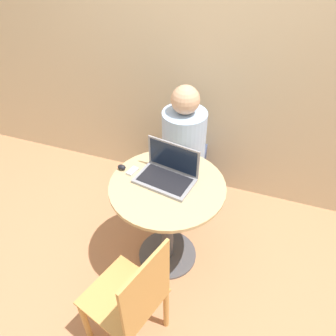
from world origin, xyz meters
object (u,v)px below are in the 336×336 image
Objects in this scene: person_seated at (184,157)px; chair_empty at (132,300)px; laptop at (168,173)px; cell_phone at (132,171)px.

chair_empty is at bearing -85.61° from person_seated.
chair_empty is at bearing -86.49° from laptop.
chair_empty is 1.32m from person_seated.
chair_empty is (0.04, -0.72, -0.35)m from laptop.
laptop is 0.80m from chair_empty.
cell_phone is at bearing -176.24° from laptop.
person_seated is at bearing 95.46° from laptop.
laptop is 0.45× the size of chair_empty.
person_seated reaches higher than laptop.
person_seated is (-0.06, 0.59, -0.32)m from laptop.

